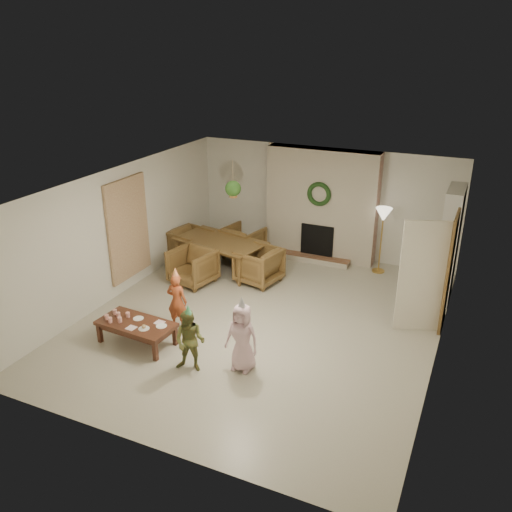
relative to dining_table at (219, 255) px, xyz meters
The scene contains 56 objects.
floor 2.44m from the dining_table, 43.63° to the right, with size 7.00×7.00×0.00m, color #B7B29E.
ceiling 3.24m from the dining_table, 43.63° to the right, with size 7.00×7.00×0.00m, color white.
wall_back 2.69m from the dining_table, 46.40° to the left, with size 7.00×7.00×0.00m, color silver.
wall_front 5.53m from the dining_table, 71.31° to the right, with size 7.00×7.00×0.00m, color silver.
wall_left 2.27m from the dining_table, 126.96° to the right, with size 7.00×7.00×0.00m, color silver.
wall_right 5.11m from the dining_table, 19.33° to the right, with size 7.00×7.00×0.00m, color silver.
fireplace_mass 2.56m from the dining_table, 43.10° to the left, with size 2.50×0.40×2.50m, color #521715.
fireplace_hearth 2.19m from the dining_table, 36.33° to the left, with size 1.60×0.30×0.12m, color #5D2F19.
fireplace_firebox 2.28m from the dining_table, 39.78° to the left, with size 0.75×0.12×0.75m, color black.
fireplace_wreath 2.55m from the dining_table, 38.80° to the left, with size 0.54×0.54×0.10m, color #173614.
floor_lamp_base 3.47m from the dining_table, 22.70° to the left, with size 0.27×0.27×0.03m, color gold.
floor_lamp_post 3.47m from the dining_table, 22.70° to the left, with size 0.03×0.03×1.30m, color gold.
floor_lamp_shade 3.59m from the dining_table, 22.70° to the left, with size 0.35×0.35×0.29m, color beige.
bookshelf_carcass 4.69m from the dining_table, ahead, with size 0.30×1.00×2.20m, color white.
bookshelf_shelf_a 4.61m from the dining_table, ahead, with size 0.30×0.92×0.03m, color white.
bookshelf_shelf_b 4.64m from the dining_table, ahead, with size 0.30×0.92×0.03m, color white.
bookshelf_shelf_c 4.70m from the dining_table, ahead, with size 0.30×0.92×0.03m, color white.
bookshelf_shelf_d 4.79m from the dining_table, ahead, with size 0.30×0.92×0.03m, color white.
books_row_lower 4.58m from the dining_table, ahead, with size 0.20×0.40×0.24m, color #A5311E.
books_row_mid 4.64m from the dining_table, ahead, with size 0.20×0.44×0.24m, color #254B8A.
books_row_upper 4.70m from the dining_table, ahead, with size 0.20×0.36×0.22m, color #AA8724.
door_frame 4.78m from the dining_table, ahead, with size 0.05×0.86×2.04m, color brown.
door_leaf 4.46m from the dining_table, 11.05° to the right, with size 0.05×0.80×2.00m, color beige.
curtain_panel 2.11m from the dining_table, 129.62° to the right, with size 0.06×1.20×2.00m, color #C8B38D.
dining_table is the anchor object (origin of this frame).
dining_chair_near 0.85m from the dining_table, 102.06° to the right, with size 0.80×0.82×0.75m, color brown.
dining_chair_far 0.85m from the dining_table, 77.94° to the left, with size 0.80×0.82×0.75m, color brown.
dining_chair_left 0.85m from the dining_table, 167.94° to the left, with size 0.80×0.82×0.75m, color brown.
dining_chair_right 1.06m from the dining_table, 12.06° to the right, with size 0.80×0.82×0.75m, color brown.
hanging_plant_cord 1.87m from the dining_table, 20.30° to the right, with size 0.01×0.01×0.70m, color tan.
hanging_plant_pot 1.54m from the dining_table, 20.30° to the right, with size 0.16×0.16×0.12m, color #955F30.
hanging_plant_foliage 1.65m from the dining_table, 20.30° to the right, with size 0.32×0.32×0.32m, color #244C19.
coffee_table_top 3.23m from the dining_table, 86.95° to the right, with size 1.28×0.64×0.06m, color #4F291A.
coffee_table_apron 3.23m from the dining_table, 86.95° to the right, with size 1.18×0.54×0.08m, color #4F291A.
coffee_leg_fl 3.48m from the dining_table, 97.03° to the right, with size 0.07×0.07×0.33m, color #4F291A.
coffee_leg_fr 3.61m from the dining_table, 78.26° to the right, with size 0.07×0.07×0.33m, color #4F291A.
coffee_leg_bl 2.96m from the dining_table, 97.59° to the right, with size 0.07×0.07×0.33m, color #4F291A.
coffee_leg_br 3.11m from the dining_table, 75.66° to the right, with size 0.07×0.07×0.33m, color #4F291A.
cup_a 3.36m from the dining_table, 95.63° to the right, with size 0.07×0.07×0.09m, color white.
cup_b 3.16m from the dining_table, 95.74° to the right, with size 0.07×0.07×0.09m, color white.
cup_c 3.41m from the dining_table, 93.62° to the right, with size 0.07×0.07×0.09m, color white.
cup_d 3.21m from the dining_table, 93.60° to the right, with size 0.07×0.07×0.09m, color white.
cup_e 3.33m from the dining_table, 91.24° to the right, with size 0.07×0.07×0.09m, color white.
cup_f 3.13m from the dining_table, 91.07° to the right, with size 0.07×0.07×0.09m, color white.
plate_a 3.11m from the dining_table, 87.59° to the right, with size 0.18×0.18×0.01m, color white.
plate_b 3.37m from the dining_table, 83.00° to the right, with size 0.18×0.18×0.01m, color white.
plate_c 3.22m from the dining_table, 78.89° to the right, with size 0.18×0.18×0.01m, color white.
food_scoop 3.37m from the dining_table, 83.00° to the right, with size 0.07×0.07×0.07m, color tan.
napkin_left 3.41m from the dining_table, 86.49° to the right, with size 0.15×0.15×0.01m, color #F8B7C9.
napkin_right 3.12m from the dining_table, 80.27° to the right, with size 0.15×0.15×0.01m, color #F8B7C9.
child_red 2.55m from the dining_table, 78.56° to the right, with size 0.37×0.24×1.01m, color #AB4924.
party_hat_red 2.64m from the dining_table, 78.56° to the right, with size 0.14×0.14×0.19m, color #E0BF4A.
child_plaid 3.77m from the dining_table, 68.67° to the right, with size 0.49×0.38×1.00m, color olive.
party_hat_plaid 3.83m from the dining_table, 68.67° to the right, with size 0.12×0.12×0.16m, color #4CB16D.
child_pink 3.78m from the dining_table, 56.71° to the right, with size 0.53×0.35×1.09m, color #EEBFCD.
party_hat_pink 3.86m from the dining_table, 56.71° to the right, with size 0.14×0.14×0.20m, color #ACABB2.
Camera 1 is at (3.36, -7.69, 4.75)m, focal length 37.26 mm.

